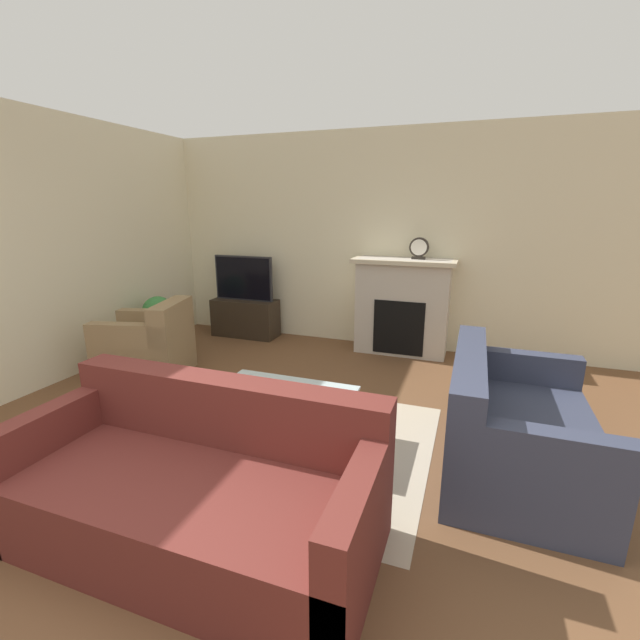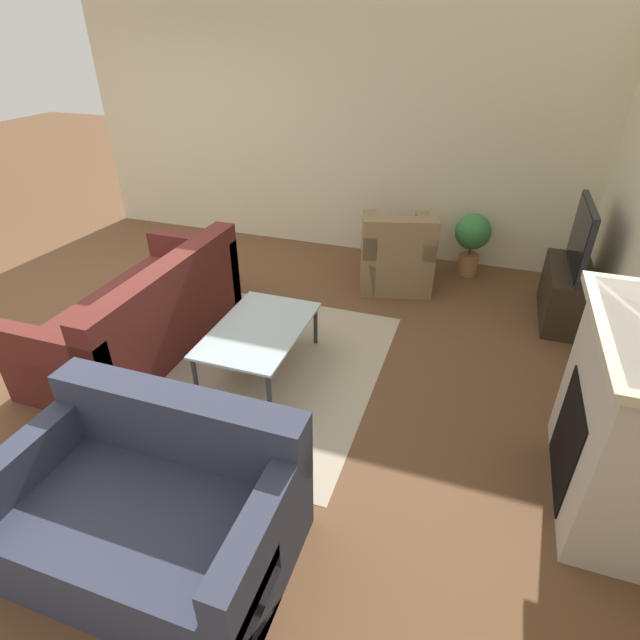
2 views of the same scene
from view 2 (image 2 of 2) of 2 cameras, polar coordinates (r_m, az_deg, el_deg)
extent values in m
plane|color=brown|center=(5.24, -25.15, -0.22)|extent=(20.00, 20.00, 0.00)
cube|color=beige|center=(5.93, 7.80, 19.98)|extent=(0.06, 7.53, 2.70)
cube|color=#B7A88E|center=(4.16, -6.69, -5.43)|extent=(2.28, 1.88, 0.00)
cube|color=#BCB2A3|center=(3.23, 31.16, -9.79)|extent=(1.10, 0.44, 1.18)
cube|color=black|center=(3.31, 26.32, -12.20)|extent=(0.61, 0.01, 0.66)
cube|color=#2D2319|center=(5.22, 26.24, 2.69)|extent=(0.92, 0.38, 0.52)
cube|color=#232328|center=(5.01, 27.73, 8.37)|extent=(0.86, 0.05, 0.61)
cube|color=black|center=(5.00, 27.43, 8.43)|extent=(0.82, 0.01, 0.57)
cube|color=#5B231E|center=(4.60, -19.86, -0.30)|extent=(2.00, 0.92, 0.42)
cube|color=#5B231E|center=(4.21, -16.92, 3.64)|extent=(2.00, 0.20, 0.40)
cube|color=#5B231E|center=(5.20, -14.13, 5.87)|extent=(0.14, 0.92, 0.66)
cube|color=#5B231E|center=(3.99, -27.93, -5.38)|extent=(0.14, 0.92, 0.66)
cube|color=#33384C|center=(2.93, -18.62, -21.60)|extent=(0.92, 1.44, 0.42)
cube|color=#33384C|center=(2.82, -15.79, -11.25)|extent=(0.20, 1.44, 0.40)
cube|color=#33384C|center=(3.20, -28.85, -15.71)|extent=(0.92, 0.14, 0.66)
cube|color=#33384C|center=(2.59, -6.16, -24.75)|extent=(0.92, 0.14, 0.66)
cube|color=#8C704C|center=(5.48, 8.53, 6.44)|extent=(1.00, 0.91, 0.42)
cube|color=#8C704C|center=(5.03, 9.12, 9.16)|extent=(0.38, 0.75, 0.40)
cube|color=#8C704C|center=(5.47, 11.69, 7.43)|extent=(0.85, 0.35, 0.66)
cube|color=#8C704C|center=(5.42, 5.54, 7.72)|extent=(0.85, 0.35, 0.66)
cylinder|color=#333338|center=(4.55, -7.64, 0.71)|extent=(0.04, 0.04, 0.37)
cylinder|color=#333338|center=(3.84, -14.07, -6.45)|extent=(0.04, 0.04, 0.37)
cylinder|color=#333338|center=(4.34, -0.51, -0.57)|extent=(0.04, 0.04, 0.37)
cylinder|color=#333338|center=(3.59, -5.83, -8.50)|extent=(0.04, 0.04, 0.37)
cube|color=silver|center=(3.95, -7.02, -1.02)|extent=(1.08, 0.68, 0.02)
cylinder|color=#AD704C|center=(5.85, 16.52, 6.11)|extent=(0.22, 0.22, 0.24)
cylinder|color=#4C3823|center=(5.79, 16.77, 7.69)|extent=(0.03, 0.03, 0.12)
sphere|color=#387F3D|center=(5.71, 17.09, 9.63)|extent=(0.38, 0.38, 0.38)
camera|label=1|loc=(4.65, -50.52, 11.79)|focal=24.00mm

